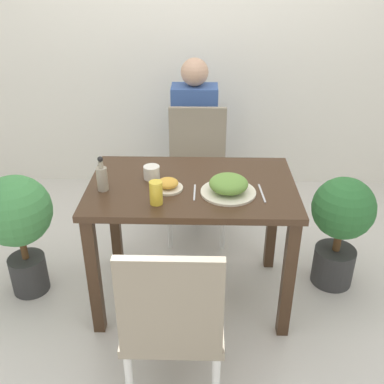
% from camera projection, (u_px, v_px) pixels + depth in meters
% --- Properties ---
extents(ground_plane, '(16.00, 16.00, 0.00)m').
position_uv_depth(ground_plane, '(192.00, 293.00, 2.72)').
color(ground_plane, beige).
extents(wall_back, '(8.00, 0.05, 2.60)m').
position_uv_depth(wall_back, '(197.00, 29.00, 3.47)').
color(wall_back, white).
rests_on(wall_back, ground_plane).
extents(dining_table, '(1.09, 0.70, 0.75)m').
position_uv_depth(dining_table, '(192.00, 203.00, 2.43)').
color(dining_table, '#3D2819').
rests_on(dining_table, ground_plane).
extents(chair_near, '(0.42, 0.42, 0.90)m').
position_uv_depth(chair_near, '(173.00, 319.00, 1.83)').
color(chair_near, gray).
rests_on(chair_near, ground_plane).
extents(chair_far, '(0.42, 0.42, 0.90)m').
position_uv_depth(chair_far, '(197.00, 166.00, 3.13)').
color(chair_far, gray).
rests_on(chair_far, ground_plane).
extents(food_plate, '(0.28, 0.28, 0.10)m').
position_uv_depth(food_plate, '(228.00, 186.00, 2.25)').
color(food_plate, beige).
rests_on(food_plate, dining_table).
extents(side_plate, '(0.16, 0.16, 0.06)m').
position_uv_depth(side_plate, '(168.00, 185.00, 2.30)').
color(side_plate, beige).
rests_on(side_plate, dining_table).
extents(drink_cup, '(0.09, 0.09, 0.07)m').
position_uv_depth(drink_cup, '(152.00, 172.00, 2.41)').
color(drink_cup, silver).
rests_on(drink_cup, dining_table).
extents(juice_glass, '(0.06, 0.06, 0.12)m').
position_uv_depth(juice_glass, '(156.00, 193.00, 2.16)').
color(juice_glass, gold).
rests_on(juice_glass, dining_table).
extents(sauce_bottle, '(0.06, 0.06, 0.19)m').
position_uv_depth(sauce_bottle, '(102.00, 177.00, 2.27)').
color(sauce_bottle, gray).
rests_on(sauce_bottle, dining_table).
extents(fork_utensil, '(0.01, 0.16, 0.00)m').
position_uv_depth(fork_utensil, '(195.00, 192.00, 2.28)').
color(fork_utensil, silver).
rests_on(fork_utensil, dining_table).
extents(spoon_utensil, '(0.02, 0.19, 0.00)m').
position_uv_depth(spoon_utensil, '(262.00, 193.00, 2.27)').
color(spoon_utensil, silver).
rests_on(spoon_utensil, dining_table).
extents(potted_plant_left, '(0.40, 0.40, 0.76)m').
position_uv_depth(potted_plant_left, '(18.00, 220.00, 2.53)').
color(potted_plant_left, '#333333').
rests_on(potted_plant_left, ground_plane).
extents(potted_plant_right, '(0.36, 0.36, 0.71)m').
position_uv_depth(potted_plant_right, '(341.00, 222.00, 2.63)').
color(potted_plant_right, '#333333').
rests_on(potted_plant_right, ground_plane).
extents(person_figure, '(0.34, 0.22, 1.17)m').
position_uv_depth(person_figure, '(194.00, 136.00, 3.44)').
color(person_figure, '#2D3347').
rests_on(person_figure, ground_plane).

